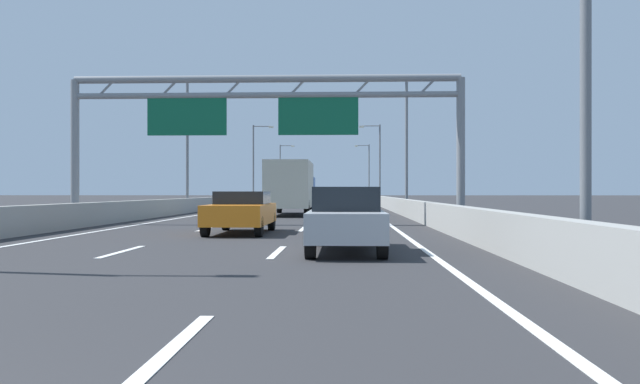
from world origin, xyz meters
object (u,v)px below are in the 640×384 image
object	(u,v)px
streetlamp_right_distant	(368,168)
blue_car	(345,194)
streetlamp_right_far	(378,158)
streetlamp_left_distant	(281,168)
streetlamp_left_far	(255,159)
silver_car	(346,219)
streetlamp_left_mid	(191,135)
red_car	(312,198)
white_car	(306,195)
yellow_car	(345,196)
sign_gantry	(263,111)
orange_car	(241,211)
streetlamp_right_mid	(403,134)
box_truck	(291,187)
green_car	(347,195)

from	to	relation	value
streetlamp_right_distant	blue_car	size ratio (longest dim) A/B	2.08
streetlamp_right_far	streetlamp_left_distant	size ratio (longest dim) A/B	1.00
streetlamp_left_far	silver_car	size ratio (longest dim) A/B	2.12
streetlamp_left_mid	red_car	bearing A→B (deg)	70.35
streetlamp_left_mid	streetlamp_left_far	xyz separation A→B (m)	(0.00, 32.87, 0.00)
streetlamp_right_far	blue_car	world-z (taller)	streetlamp_right_far
streetlamp_left_mid	white_car	distance (m)	70.40
streetlamp_right_far	white_car	xyz separation A→B (m)	(-10.93, 37.26, -4.68)
streetlamp_left_mid	yellow_car	bearing A→B (deg)	77.99
streetlamp_left_distant	silver_car	size ratio (longest dim) A/B	2.12
blue_car	white_car	bearing A→B (deg)	-106.18
streetlamp_right_far	streetlamp_right_distant	bearing A→B (deg)	90.00
yellow_car	red_car	bearing A→B (deg)	-96.43
blue_car	silver_car	bearing A→B (deg)	-90.10
red_car	streetlamp_left_mid	bearing A→B (deg)	-109.65
yellow_car	silver_car	bearing A→B (deg)	-90.12
streetlamp_right_distant	sign_gantry	bearing A→B (deg)	-95.21
silver_car	streetlamp_right_far	bearing A→B (deg)	86.26
streetlamp_right_distant	orange_car	distance (m)	89.53
streetlamp_left_far	streetlamp_right_far	bearing A→B (deg)	0.00
white_car	orange_car	world-z (taller)	orange_car
streetlamp_right_mid	box_truck	world-z (taller)	streetlamp_right_mid
sign_gantry	streetlamp_right_distant	distance (m)	83.60
streetlamp_right_distant	box_truck	size ratio (longest dim) A/B	1.10
streetlamp_left_mid	streetlamp_left_distant	xyz separation A→B (m)	(0.00, 65.74, 0.00)
streetlamp_left_mid	streetlamp_right_distant	size ratio (longest dim) A/B	1.00
streetlamp_right_distant	orange_car	bearing A→B (deg)	-94.85
streetlamp_right_distant	blue_car	world-z (taller)	streetlamp_right_distant
streetlamp_left_mid	box_truck	world-z (taller)	streetlamp_left_mid
streetlamp_right_mid	white_car	xyz separation A→B (m)	(-10.93, 70.13, -4.68)
silver_car	blue_car	size ratio (longest dim) A/B	0.98
silver_car	white_car	size ratio (longest dim) A/B	1.05
streetlamp_right_far	orange_car	size ratio (longest dim) A/B	2.10
sign_gantry	yellow_car	size ratio (longest dim) A/B	3.93
streetlamp_right_mid	streetlamp_left_far	distance (m)	36.10
streetlamp_right_mid	silver_car	world-z (taller)	streetlamp_right_mid
streetlamp_left_far	blue_car	xyz separation A→B (m)	(11.06, 61.57, -4.66)
sign_gantry	streetlamp_left_far	xyz separation A→B (m)	(-7.34, 50.38, 0.56)
streetlamp_right_far	blue_car	xyz separation A→B (m)	(-3.87, 61.57, -4.66)
streetlamp_right_distant	silver_car	distance (m)	95.67
streetlamp_left_mid	streetlamp_right_distant	bearing A→B (deg)	77.20
sign_gantry	orange_car	xyz separation A→B (m)	(0.03, -5.84, -4.10)
yellow_car	streetlamp_right_distant	bearing A→B (deg)	74.33
sign_gantry	orange_car	world-z (taller)	sign_gantry
streetlamp_left_distant	silver_car	xyz separation A→B (m)	(10.84, -95.47, -4.64)
streetlamp_right_far	streetlamp_right_distant	distance (m)	32.87
silver_car	box_truck	size ratio (longest dim) A/B	0.52
streetlamp_left_far	green_car	distance (m)	28.57
streetlamp_left_mid	orange_car	size ratio (longest dim) A/B	2.10
sign_gantry	red_car	distance (m)	38.90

